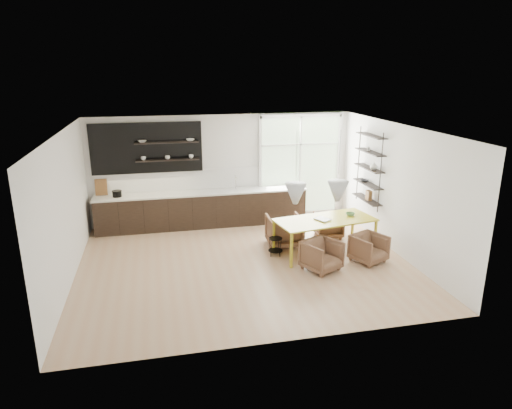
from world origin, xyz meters
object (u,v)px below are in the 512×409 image
armchair_front_left (322,255)px  armchair_front_right (369,248)px  dining_table (325,222)px  wire_stool (275,244)px  armchair_back_right (328,225)px  armchair_back_left (284,230)px

armchair_front_left → armchair_front_right: 1.17m
dining_table → armchair_front_left: (-0.38, -0.85, -0.43)m
armchair_front_left → armchair_front_right: size_ratio=1.05×
wire_stool → dining_table: bearing=-5.2°
dining_table → armchair_back_right: dining_table is taller
armchair_front_left → wire_stool: size_ratio=1.71×
armchair_back_right → armchair_front_left: (-0.85, -1.82, 0.02)m
armchair_back_right → armchair_front_left: 2.01m
dining_table → armchair_back_left: size_ratio=2.92×
wire_stool → armchair_front_right: bearing=-22.2°
dining_table → wire_stool: 1.22m
armchair_back_right → armchair_front_right: (0.30, -1.64, 0.00)m
armchair_back_left → armchair_front_right: armchair_back_left is taller
dining_table → armchair_front_left: bearing=-123.6°
armchair_back_left → armchair_front_left: (0.38, -1.51, -0.05)m
armchair_back_right → armchair_front_right: size_ratio=0.99×
armchair_back_left → armchair_front_left: armchair_back_left is taller
armchair_front_left → wire_stool: bearing=101.4°
dining_table → armchair_front_left: 1.02m
armchair_front_left → armchair_front_right: (1.15, 0.18, -0.01)m
dining_table → wire_stool: (-1.12, 0.10, -0.49)m
dining_table → armchair_front_left: size_ratio=3.35×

